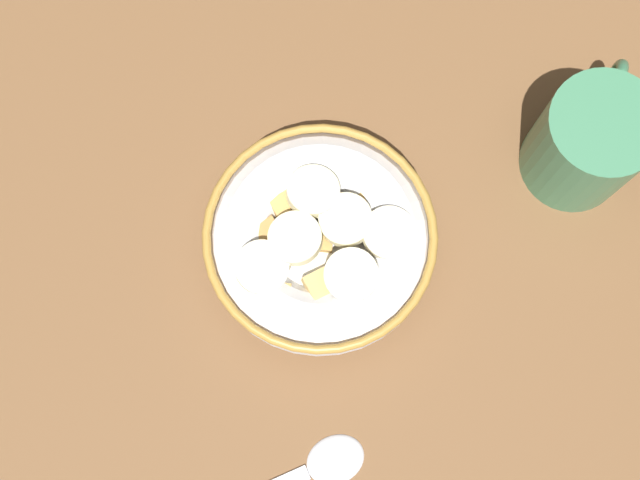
% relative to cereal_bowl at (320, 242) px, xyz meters
% --- Properties ---
extents(ground_plane, '(1.01, 1.01, 0.02)m').
position_rel_cereal_bowl_xyz_m(ground_plane, '(0.00, 0.00, -0.04)').
color(ground_plane, brown).
extents(cereal_bowl, '(0.16, 0.16, 0.06)m').
position_rel_cereal_bowl_xyz_m(cereal_bowl, '(0.00, 0.00, 0.00)').
color(cereal_bowl, silver).
rests_on(cereal_bowl, ground_plane).
extents(spoon, '(0.12, 0.11, 0.01)m').
position_rel_cereal_bowl_xyz_m(spoon, '(-0.14, -0.06, -0.02)').
color(spoon, silver).
rests_on(spoon, ground_plane).
extents(coffee_mug, '(0.10, 0.07, 0.08)m').
position_rel_cereal_bowl_xyz_m(coffee_mug, '(0.13, -0.14, 0.02)').
color(coffee_mug, '#3F7F59').
rests_on(coffee_mug, ground_plane).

